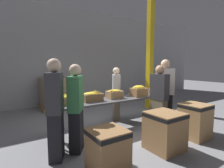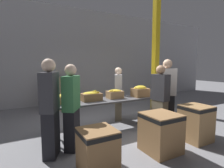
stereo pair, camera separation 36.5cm
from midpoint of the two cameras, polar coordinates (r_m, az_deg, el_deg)
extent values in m
plane|color=gray|center=(4.72, -0.63, -13.87)|extent=(30.00, 30.00, 0.00)
cube|color=#A8A8AD|center=(7.69, -15.31, 8.78)|extent=(16.00, 0.08, 4.00)
cube|color=#4C4C51|center=(4.52, -0.64, -4.94)|extent=(3.39, 0.70, 0.04)
cylinder|color=#38383D|center=(3.74, -20.19, -13.78)|extent=(0.05, 0.05, 0.73)
cylinder|color=#38383D|center=(5.44, 15.84, -7.40)|extent=(0.05, 0.05, 0.73)
cylinder|color=#38383D|center=(4.28, -22.01, -11.30)|extent=(0.05, 0.05, 0.73)
cylinder|color=#38383D|center=(5.83, 11.49, -6.39)|extent=(0.05, 0.05, 0.73)
cube|color=olive|center=(4.01, -18.00, -5.21)|extent=(0.47, 0.32, 0.16)
ellipsoid|color=gold|center=(3.99, -18.04, -3.99)|extent=(0.38, 0.29, 0.08)
ellipsoid|color=gold|center=(3.92, -17.34, -3.89)|extent=(0.16, 0.09, 0.04)
ellipsoid|color=gold|center=(3.94, -18.51, -3.78)|extent=(0.08, 0.16, 0.04)
ellipsoid|color=gold|center=(4.08, -18.18, -3.59)|extent=(0.08, 0.21, 0.05)
ellipsoid|color=gold|center=(3.99, -17.60, -3.45)|extent=(0.15, 0.16, 0.04)
cube|color=olive|center=(4.21, -9.05, -4.32)|extent=(0.47, 0.31, 0.18)
ellipsoid|color=gold|center=(4.19, -9.07, -3.05)|extent=(0.41, 0.27, 0.07)
ellipsoid|color=gold|center=(4.17, -7.51, -2.73)|extent=(0.19, 0.07, 0.04)
ellipsoid|color=gold|center=(4.29, -8.10, -2.38)|extent=(0.18, 0.14, 0.04)
cube|color=tan|center=(4.51, -1.47, -3.48)|extent=(0.40, 0.28, 0.19)
ellipsoid|color=gold|center=(4.50, -1.47, -2.23)|extent=(0.34, 0.25, 0.07)
ellipsoid|color=gold|center=(4.39, -2.34, -2.25)|extent=(0.21, 0.11, 0.05)
ellipsoid|color=gold|center=(4.39, -1.63, -2.22)|extent=(0.10, 0.15, 0.05)
cube|color=olive|center=(4.82, 6.61, -2.66)|extent=(0.43, 0.32, 0.23)
ellipsoid|color=gold|center=(4.81, 6.63, -1.19)|extent=(0.36, 0.27, 0.13)
ellipsoid|color=gold|center=(4.72, 5.69, -1.01)|extent=(0.15, 0.07, 0.04)
ellipsoid|color=gold|center=(4.80, 6.97, -0.61)|extent=(0.16, 0.08, 0.04)
ellipsoid|color=gold|center=(4.88, 7.20, -0.76)|extent=(0.19, 0.15, 0.05)
ellipsoid|color=gold|center=(4.81, 7.20, -0.75)|extent=(0.21, 0.13, 0.05)
cube|color=#A37A4C|center=(5.32, 12.49, -2.30)|extent=(0.38, 0.30, 0.16)
ellipsoid|color=yellow|center=(5.31, 12.51, -1.37)|extent=(0.33, 0.23, 0.08)
ellipsoid|color=yellow|center=(5.38, 12.13, -0.96)|extent=(0.21, 0.11, 0.05)
ellipsoid|color=yellow|center=(5.37, 12.76, -1.05)|extent=(0.11, 0.15, 0.05)
cube|color=black|center=(3.32, -20.85, -15.54)|extent=(0.36, 0.45, 0.82)
cube|color=#333338|center=(3.13, -21.36, -2.68)|extent=(0.40, 0.52, 0.68)
sphere|color=beige|center=(3.10, -21.69, 5.66)|extent=(0.23, 0.23, 0.23)
cube|color=black|center=(4.94, 14.59, -8.05)|extent=(0.44, 0.44, 0.84)
cube|color=silver|center=(4.82, 14.83, 0.82)|extent=(0.50, 0.50, 0.69)
sphere|color=#DBAD89|center=(4.80, 14.99, 6.37)|extent=(0.24, 0.24, 0.24)
cube|color=#6B604C|center=(4.56, 12.76, -9.70)|extent=(0.23, 0.38, 0.77)
cube|color=#333338|center=(4.42, 12.97, -0.93)|extent=(0.25, 0.45, 0.63)
sphere|color=tan|center=(4.39, 13.10, 4.58)|extent=(0.22, 0.22, 0.22)
cube|color=#6B604C|center=(5.25, -0.64, -7.62)|extent=(0.34, 0.40, 0.74)
cube|color=#B2B2B7|center=(5.13, -0.64, -0.30)|extent=(0.39, 0.46, 0.61)
sphere|color=beige|center=(5.10, -0.65, 4.26)|extent=(0.21, 0.21, 0.21)
cube|color=black|center=(3.49, -14.56, -14.62)|extent=(0.38, 0.42, 0.78)
cube|color=#387A47|center=(3.31, -14.89, -3.07)|extent=(0.43, 0.49, 0.64)
sphere|color=beige|center=(3.27, -15.10, 4.39)|extent=(0.22, 0.22, 0.22)
cube|color=olive|center=(2.83, -5.39, -20.93)|extent=(0.53, 0.53, 0.66)
cube|color=black|center=(2.72, -5.45, -15.79)|extent=(0.53, 0.53, 0.07)
cube|color=olive|center=(3.54, 13.92, -14.72)|extent=(0.61, 0.61, 0.73)
cube|color=black|center=(3.45, 14.05, -9.93)|extent=(0.62, 0.62, 0.07)
cube|color=#A37A4C|center=(4.30, 23.24, -11.03)|extent=(0.54, 0.54, 0.77)
cube|color=black|center=(4.21, 23.43, -6.75)|extent=(0.55, 0.55, 0.07)
cube|color=gold|center=(6.69, 10.73, 9.32)|extent=(0.20, 0.20, 4.00)
cube|color=olive|center=(7.02, -19.47, -6.98)|extent=(1.03, 1.03, 0.13)
cube|color=#897556|center=(6.92, -19.65, -2.27)|extent=(0.95, 0.95, 1.04)
camera|label=1|loc=(0.18, -92.39, -0.25)|focal=28.00mm
camera|label=2|loc=(0.18, 87.61, 0.25)|focal=28.00mm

